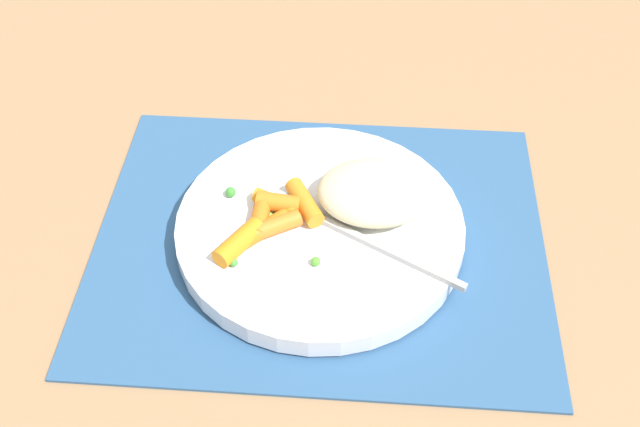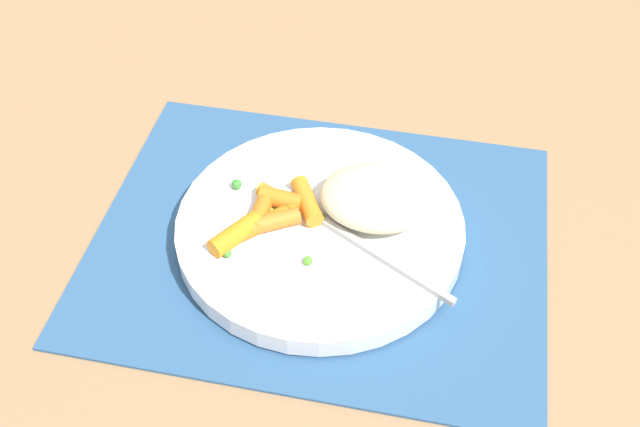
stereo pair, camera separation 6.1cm
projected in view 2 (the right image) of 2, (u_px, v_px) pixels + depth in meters
The scene contains 7 objects.
ground_plane at pixel (320, 240), 0.70m from camera, with size 2.40×2.40×0.00m, color #997551.
placemat at pixel (320, 238), 0.70m from camera, with size 0.41×0.33×0.01m, color #2D5684.
plate at pixel (320, 229), 0.69m from camera, with size 0.26×0.26×0.02m, color white.
rice_mound at pixel (376, 197), 0.68m from camera, with size 0.10×0.08×0.04m, color beige.
carrot_portion at pixel (271, 214), 0.68m from camera, with size 0.09×0.10×0.02m.
pea_scatter at pixel (279, 218), 0.68m from camera, with size 0.09×0.09×0.01m.
fork at pixel (342, 233), 0.67m from camera, with size 0.18×0.10×0.01m.
Camera 2 is at (-0.09, 0.46, 0.53)m, focal length 42.89 mm.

